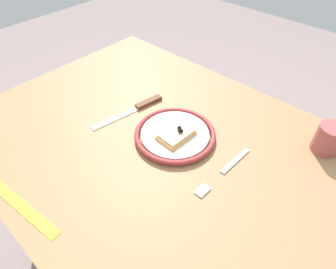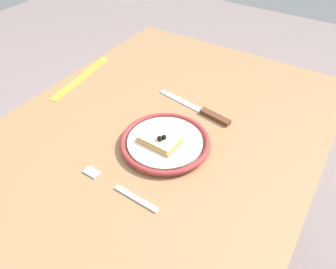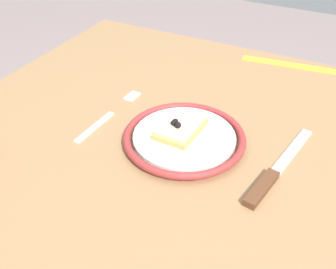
{
  "view_description": "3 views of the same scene",
  "coord_description": "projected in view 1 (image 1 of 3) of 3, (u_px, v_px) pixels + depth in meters",
  "views": [
    {
      "loc": [
        -0.41,
        0.39,
        1.32
      ],
      "look_at": [
        -0.03,
        -0.03,
        0.78
      ],
      "focal_mm": 30.75,
      "sensor_mm": 36.0,
      "label": 1
    },
    {
      "loc": [
        -0.53,
        -0.36,
        1.32
      ],
      "look_at": [
        -0.04,
        -0.05,
        0.8
      ],
      "focal_mm": 34.84,
      "sensor_mm": 36.0,
      "label": 2
    },
    {
      "loc": [
        0.19,
        -0.57,
        1.22
      ],
      "look_at": [
        -0.06,
        -0.07,
        0.8
      ],
      "focal_mm": 43.3,
      "sensor_mm": 36.0,
      "label": 3
    }
  ],
  "objects": [
    {
      "name": "plate",
      "position": [
        175.0,
        134.0,
        0.78
      ],
      "size": [
        0.22,
        0.22,
        0.02
      ],
      "color": "white",
      "rests_on": "dining_table"
    },
    {
      "name": "dining_table",
      "position": [
        154.0,
        161.0,
        0.85
      ],
      "size": [
        1.03,
        0.78,
        0.77
      ],
      "color": "#936D47",
      "rests_on": "ground_plane"
    },
    {
      "name": "cup",
      "position": [
        328.0,
        139.0,
        0.73
      ],
      "size": [
        0.07,
        0.07,
        0.08
      ],
      "primitive_type": "cylinder",
      "color": "#A54C4C",
      "rests_on": "dining_table"
    },
    {
      "name": "pizza_slice_near",
      "position": [
        176.0,
        134.0,
        0.76
      ],
      "size": [
        0.07,
        0.1,
        0.03
      ],
      "color": "tan",
      "rests_on": "plate"
    },
    {
      "name": "ground_plane",
      "position": [
        159.0,
        258.0,
        1.31
      ],
      "size": [
        6.0,
        6.0,
        0.0
      ],
      "primitive_type": "plane",
      "color": "gray"
    },
    {
      "name": "measuring_tape",
      "position": [
        17.0,
        202.0,
        0.63
      ],
      "size": [
        0.27,
        0.06,
        0.0
      ],
      "primitive_type": "cube",
      "rotation": [
        0.0,
        0.0,
        0.12
      ],
      "color": "yellow",
      "rests_on": "dining_table"
    },
    {
      "name": "knife",
      "position": [
        140.0,
        106.0,
        0.88
      ],
      "size": [
        0.06,
        0.24,
        0.01
      ],
      "color": "silver",
      "rests_on": "dining_table"
    },
    {
      "name": "fork",
      "position": [
        224.0,
        171.0,
        0.7
      ],
      "size": [
        0.03,
        0.2,
        0.0
      ],
      "color": "silver",
      "rests_on": "dining_table"
    }
  ]
}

